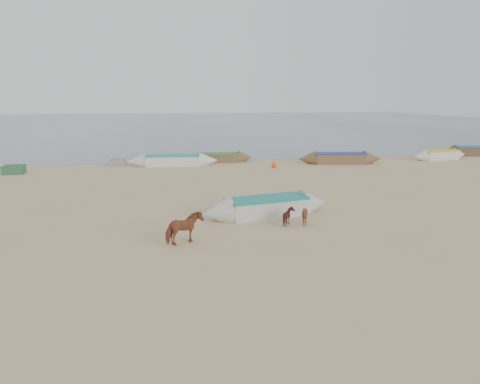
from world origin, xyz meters
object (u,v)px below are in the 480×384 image
(calf_right, at_px, (289,217))
(near_canoe, at_px, (267,207))
(cow_adult, at_px, (184,228))
(calf_front, at_px, (305,216))

(calf_right, relative_size, near_canoe, 0.12)
(cow_adult, bearing_deg, calf_front, -100.30)
(near_canoe, bearing_deg, calf_right, -84.83)
(calf_front, bearing_deg, cow_adult, -99.25)
(calf_right, bearing_deg, calf_front, -97.05)
(cow_adult, distance_m, near_canoe, 5.31)
(cow_adult, height_order, calf_front, cow_adult)
(calf_right, bearing_deg, near_canoe, 23.19)
(near_canoe, bearing_deg, calf_front, -69.56)
(calf_front, xyz_separation_m, near_canoe, (-1.22, 1.84, 0.01))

